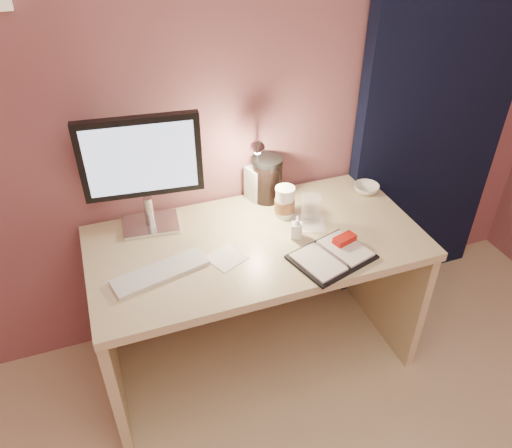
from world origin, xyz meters
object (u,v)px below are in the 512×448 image
object	(u,v)px
bowl	(366,189)
lotion_bottle	(297,227)
desk_lamp	(270,163)
desk	(251,269)
coffee_cup	(285,203)
dark_jar	(267,181)
planner	(333,255)
clear_cup	(311,212)
keyboard	(161,272)
monitor	(142,164)
product_box	(259,182)

from	to	relation	value
bowl	lotion_bottle	world-z (taller)	lotion_bottle
desk_lamp	desk	bearing A→B (deg)	-113.93
desk	lotion_bottle	distance (m)	0.34
coffee_cup	dark_jar	size ratio (longest dim) A/B	0.75
desk_lamp	planner	bearing A→B (deg)	-56.77
coffee_cup	clear_cup	distance (m)	0.14
coffee_cup	keyboard	bearing A→B (deg)	-161.28
keyboard	dark_jar	bearing A→B (deg)	18.51
planner	coffee_cup	bearing A→B (deg)	85.47
monitor	clear_cup	xyz separation A→B (m)	(0.65, -0.23, -0.23)
desk	planner	bearing A→B (deg)	-49.03
clear_cup	lotion_bottle	world-z (taller)	clear_cup
desk	bowl	xyz separation A→B (m)	(0.62, 0.10, 0.24)
desk	clear_cup	distance (m)	0.40
desk	bowl	bearing A→B (deg)	9.19
monitor	keyboard	xyz separation A→B (m)	(-0.02, -0.32, -0.30)
keyboard	product_box	world-z (taller)	product_box
desk_lamp	monitor	bearing A→B (deg)	-162.46
desk	product_box	xyz separation A→B (m)	(0.12, 0.23, 0.31)
lotion_bottle	keyboard	bearing A→B (deg)	-176.24
coffee_cup	dark_jar	distance (m)	0.16
clear_cup	lotion_bottle	size ratio (longest dim) A/B	1.47
desk	keyboard	xyz separation A→B (m)	(-0.42, -0.15, 0.23)
lotion_bottle	product_box	bearing A→B (deg)	97.12
bowl	desk_lamp	xyz separation A→B (m)	(-0.48, 0.05, 0.20)
keyboard	coffee_cup	size ratio (longest dim) A/B	2.60
dark_jar	keyboard	bearing A→B (deg)	-147.99
bowl	product_box	bearing A→B (deg)	165.26
keyboard	planner	xyz separation A→B (m)	(0.67, -0.13, 0.00)
dark_jar	monitor	bearing A→B (deg)	-176.27
desk	clear_cup	world-z (taller)	clear_cup
desk	lotion_bottle	bearing A→B (deg)	-34.32
monitor	lotion_bottle	bearing A→B (deg)	-20.87
planner	product_box	size ratio (longest dim) A/B	2.20
product_box	keyboard	bearing A→B (deg)	-164.02
desk	planner	world-z (taller)	planner
keyboard	product_box	size ratio (longest dim) A/B	2.31
product_box	monitor	bearing A→B (deg)	167.34
desk	coffee_cup	world-z (taller)	coffee_cup
planner	bowl	distance (m)	0.54
keyboard	planner	bearing A→B (deg)	-24.89
dark_jar	clear_cup	bearing A→B (deg)	-70.27
desk	dark_jar	world-z (taller)	dark_jar
dark_jar	planner	bearing A→B (deg)	-79.13
bowl	desk_lamp	distance (m)	0.52
lotion_bottle	dark_jar	size ratio (longest dim) A/B	0.52
bowl	dark_jar	xyz separation A→B (m)	(-0.47, 0.11, 0.08)
monitor	product_box	distance (m)	0.57
keyboard	dark_jar	size ratio (longest dim) A/B	1.97
lotion_bottle	desk_lamp	world-z (taller)	desk_lamp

